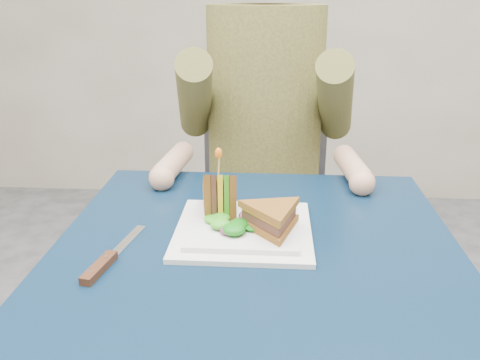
# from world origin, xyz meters

# --- Properties ---
(table) EXTENTS (0.75, 0.75, 0.73)m
(table) POSITION_xyz_m (0.00, 0.00, 0.65)
(table) COLOR black
(table) RESTS_ON ground
(chair) EXTENTS (0.42, 0.40, 0.93)m
(chair) POSITION_xyz_m (0.00, 0.74, 0.54)
(chair) COLOR #47474C
(chair) RESTS_ON ground
(diner) EXTENTS (0.54, 0.59, 0.74)m
(diner) POSITION_xyz_m (-0.00, 0.63, 0.91)
(diner) COLOR brown
(diner) RESTS_ON chair
(plate) EXTENTS (0.26, 0.26, 0.02)m
(plate) POSITION_xyz_m (-0.03, 0.04, 0.74)
(plate) COLOR white
(plate) RESTS_ON table
(sandwich_flat) EXTENTS (0.20, 0.20, 0.05)m
(sandwich_flat) POSITION_xyz_m (0.03, 0.01, 0.78)
(sandwich_flat) COLOR brown
(sandwich_flat) RESTS_ON plate
(sandwich_upright) EXTENTS (0.09, 0.14, 0.14)m
(sandwich_upright) POSITION_xyz_m (-0.08, 0.08, 0.78)
(sandwich_upright) COLOR brown
(sandwich_upright) RESTS_ON plate
(fork) EXTENTS (0.07, 0.18, 0.01)m
(fork) POSITION_xyz_m (-0.12, 0.00, 0.73)
(fork) COLOR silver
(fork) RESTS_ON table
(knife) EXTENTS (0.06, 0.22, 0.02)m
(knife) POSITION_xyz_m (-0.26, -0.10, 0.74)
(knife) COLOR silver
(knife) RESTS_ON table
(toothpick) EXTENTS (0.01, 0.01, 0.06)m
(toothpick) POSITION_xyz_m (-0.08, 0.08, 0.85)
(toothpick) COLOR tan
(toothpick) RESTS_ON sandwich_upright
(toothpick_frill) EXTENTS (0.01, 0.01, 0.02)m
(toothpick_frill) POSITION_xyz_m (-0.08, 0.08, 0.88)
(toothpick_frill) COLOR orange
(toothpick_frill) RESTS_ON sandwich_upright
(lettuce_spill) EXTENTS (0.15, 0.13, 0.02)m
(lettuce_spill) POSITION_xyz_m (-0.02, 0.05, 0.76)
(lettuce_spill) COLOR #337A14
(lettuce_spill) RESTS_ON plate
(onion_ring) EXTENTS (0.04, 0.04, 0.02)m
(onion_ring) POSITION_xyz_m (-0.01, 0.04, 0.77)
(onion_ring) COLOR #9E4C7A
(onion_ring) RESTS_ON plate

